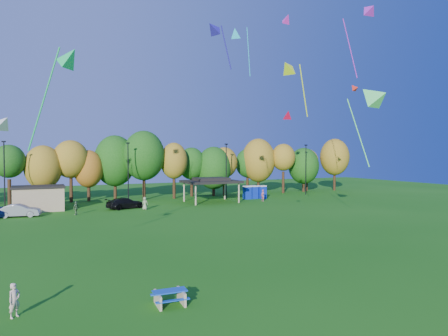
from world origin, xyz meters
name	(u,v)px	position (x,y,z in m)	size (l,w,h in m)	color
ground	(244,289)	(0.00, 0.00, 0.00)	(160.00, 160.00, 0.00)	#19600F
tree_line	(101,163)	(-1.03, 45.51, 5.91)	(93.57, 10.55, 11.15)	black
lamp_posts	(128,171)	(2.00, 40.00, 4.90)	(64.50, 0.25, 9.09)	black
utility_building	(39,198)	(-10.00, 38.00, 1.64)	(6.30, 4.30, 3.25)	tan
pavilion	(211,181)	(14.00, 37.00, 3.23)	(8.20, 6.20, 3.77)	tan
porta_potties	(254,192)	(22.31, 38.22, 1.10)	(3.75, 1.68, 2.18)	#0D28A9
picnic_table	(170,296)	(-4.38, -0.47, 0.42)	(1.72, 1.45, 0.72)	tan
kite_flyer	(14,300)	(-11.18, 1.06, 0.78)	(0.57, 0.37, 1.56)	beige
car_b	(19,211)	(-12.08, 33.24, 0.75)	(1.59, 4.57, 1.51)	gray
car_c	(7,212)	(-13.43, 33.80, 0.63)	(2.09, 4.53, 1.26)	#0D1B4F
car_d	(125,203)	(0.58, 35.19, 0.75)	(2.09, 5.14, 1.49)	black
far_person_0	(76,208)	(-5.95, 32.06, 0.82)	(0.96, 0.40, 1.63)	#5B7F4E
far_person_1	(263,195)	(21.81, 34.67, 0.92)	(0.67, 0.44, 1.84)	#B35464
far_person_3	(145,203)	(2.72, 33.06, 0.84)	(0.82, 0.54, 1.69)	gray
kite_1	(69,58)	(-8.06, 10.50, 13.96)	(4.00, 3.32, 7.49)	#19C157
kite_2	(236,33)	(13.26, 27.22, 22.95)	(3.08, 3.44, 6.51)	#27D0FB
kite_3	(287,19)	(12.23, 14.16, 20.66)	(1.12, 1.43, 1.34)	#E125AF
kite_5	(213,28)	(4.77, 15.03, 18.97)	(2.86, 1.92, 4.59)	#241A94
kite_6	(288,67)	(11.29, 12.52, 15.50)	(3.35, 2.27, 5.60)	#D9FB1A
kite_7	(370,96)	(16.99, 7.92, 12.57)	(2.96, 4.98, 7.96)	#52E967
kite_8	(288,114)	(8.34, 8.19, 10.61)	(1.17, 1.34, 1.13)	red
kite_9	(354,87)	(26.58, 20.23, 15.87)	(1.30, 1.48, 1.22)	red
kite_11	(3,123)	(-11.86, 6.77, 9.12)	(1.72, 2.02, 3.44)	silver
kite_12	(367,11)	(23.24, 14.75, 23.28)	(1.80, 4.94, 8.45)	#B823BE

